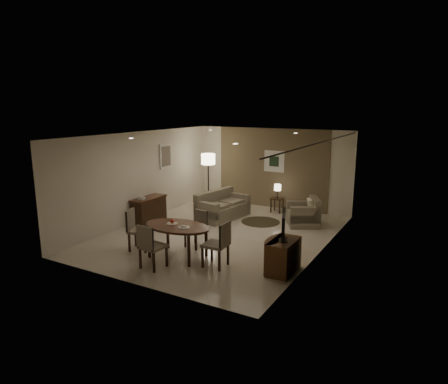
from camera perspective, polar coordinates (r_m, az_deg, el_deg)
The scene contains 31 objects.
room_shell at distance 10.94m, azimuth 0.52°, elevation 1.22°, with size 5.50×7.00×2.70m.
taupe_accent at distance 13.68m, azimuth 6.81°, elevation 3.38°, with size 3.96×0.03×2.70m, color brown.
curtain_wall at distance 9.57m, azimuth 13.49°, elevation -0.92°, with size 0.08×6.70×2.58m, color beige, non-canonical shape.
curtain_rod at distance 9.37m, azimuth 13.89°, elevation 6.97°, with size 0.03×0.03×6.80m, color black.
art_back_frame at distance 13.58m, azimuth 7.19°, elevation 4.37°, with size 0.72×0.03×0.72m, color silver.
art_back_canvas at distance 13.56m, azimuth 7.17°, elevation 4.36°, with size 0.34×0.01×0.34m, color #1D321C.
art_left_frame at distance 13.00m, azimuth -8.31°, elevation 5.10°, with size 0.03×0.60×0.80m, color silver.
art_left_canvas at distance 13.00m, azimuth -8.26°, elevation 5.10°, with size 0.01×0.46×0.64m, color gray.
downlight_nl at distance 9.79m, azimuth -13.13°, elevation 7.49°, with size 0.10×0.10×0.01m, color white.
downlight_nr at distance 8.17m, azimuth 1.64°, elevation 6.90°, with size 0.10×0.10×0.01m, color white.
downlight_fl at distance 12.67m, azimuth -1.96°, elevation 8.83°, with size 0.10×0.10×0.01m, color white.
downlight_fr at distance 11.46m, azimuth 10.19°, elevation 8.27°, with size 0.10×0.10×0.01m, color white.
console_desk at distance 12.22m, azimuth -10.69°, elevation -2.49°, with size 0.48×1.20×0.75m, color #4D2818, non-canonical shape.
telephone at distance 11.90m, azimuth -11.70°, elevation -0.83°, with size 0.20×0.14×0.09m, color white, non-canonical shape.
tv_cabinet at distance 8.58m, azimuth 8.49°, elevation -9.06°, with size 0.48×0.90×0.70m, color brown, non-canonical shape.
flat_tv at distance 8.36m, azimuth 8.50°, elevation -4.76°, with size 0.06×0.88×0.60m, color black, non-canonical shape.
dining_table at distance 9.34m, azimuth -6.64°, elevation -7.00°, with size 1.62×1.01×0.76m, color #4D2818, non-canonical shape.
chair_near at distance 8.78m, azimuth -10.10°, elevation -7.58°, with size 0.48×0.48×0.99m, color gray, non-canonical shape.
chair_far at distance 9.91m, azimuth -4.09°, elevation -5.35°, with size 0.44×0.44×0.91m, color gray, non-canonical shape.
chair_left at distance 9.90m, azimuth -11.93°, elevation -5.34°, with size 0.48×0.48×1.00m, color gray, non-canonical shape.
chair_right at distance 8.71m, azimuth -1.24°, elevation -7.45°, with size 0.49×0.49×1.02m, color gray, non-canonical shape.
plate_a at distance 9.36m, azimuth -7.41°, elevation -4.49°, with size 0.26×0.26×0.02m, color white.
plate_b at distance 9.06m, azimuth -5.76°, elevation -5.02°, with size 0.26×0.26×0.02m, color white.
fruit_apple at distance 9.35m, azimuth -7.42°, elevation -4.18°, with size 0.09×0.09×0.09m, color red.
napkin at distance 9.05m, azimuth -5.76°, elevation -4.88°, with size 0.12×0.08×0.03m, color white.
round_rug at distance 12.14m, azimuth 5.24°, elevation -4.25°, with size 1.16×1.16×0.01m, color #433825.
sofa at distance 12.41m, azimuth -0.16°, elevation -1.87°, with size 0.88×1.76×0.83m, color gray, non-canonical shape.
armchair at distance 11.90m, azimuth 11.24°, elevation -2.77°, with size 0.91×0.86×0.81m, color gray, non-canonical shape.
side_table at distance 13.23m, azimuth 7.59°, elevation -1.85°, with size 0.38×0.38×0.48m, color #322010, non-canonical shape.
table_lamp at distance 13.12m, azimuth 7.65°, elevation 0.23°, with size 0.22×0.22×0.50m, color #FFEAC1, non-canonical shape.
floor_lamp at distance 13.61m, azimuth -2.25°, elevation 1.60°, with size 0.47×0.47×1.85m, color #FFE5B7, non-canonical shape.
Camera 1 is at (5.21, -8.98, 3.46)m, focal length 32.00 mm.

